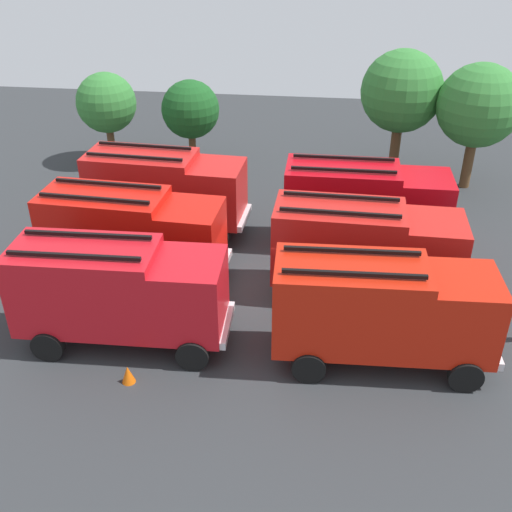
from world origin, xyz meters
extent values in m
plane|color=#2D3033|center=(0.00, 0.00, 0.00)|extent=(54.00, 54.00, 0.00)
cube|color=red|center=(-1.69, -3.95, 2.10)|extent=(2.26, 2.55, 2.60)
cube|color=#8C9EAD|center=(-0.65, -3.92, 2.41)|extent=(0.13, 2.13, 1.46)
cube|color=red|center=(-5.19, -4.04, 2.25)|extent=(4.86, 2.62, 2.90)
cube|color=black|center=(-5.21, -3.35, 3.82)|extent=(4.32, 0.23, 0.12)
cube|color=black|center=(-5.18, -4.72, 3.82)|extent=(4.32, 0.23, 0.12)
cube|color=silver|center=(-0.50, -3.92, 0.95)|extent=(0.26, 2.38, 0.28)
cylinder|color=black|center=(-1.53, -2.74, 0.55)|extent=(1.11, 0.38, 1.10)
cylinder|color=black|center=(-1.46, -5.14, 0.55)|extent=(1.11, 0.38, 1.10)
cylinder|color=black|center=(-6.42, -2.87, 0.55)|extent=(1.11, 0.38, 1.10)
cylinder|color=black|center=(-6.36, -5.27, 0.55)|extent=(1.11, 0.38, 1.10)
cube|color=red|center=(6.99, -3.90, 2.10)|extent=(2.29, 2.58, 2.60)
cube|color=#8C9EAD|center=(8.04, -3.87, 2.41)|extent=(0.16, 2.13, 1.46)
cube|color=red|center=(3.50, -4.03, 2.25)|extent=(4.89, 2.67, 2.90)
cube|color=black|center=(3.47, -3.35, 3.82)|extent=(4.32, 0.28, 0.12)
cube|color=black|center=(3.52, -4.72, 3.82)|extent=(4.32, 0.28, 0.12)
cube|color=silver|center=(8.19, -3.86, 0.95)|extent=(0.29, 2.38, 0.28)
cylinder|color=black|center=(7.15, -2.70, 0.55)|extent=(1.11, 0.39, 1.10)
cylinder|color=black|center=(7.24, -5.10, 0.55)|extent=(1.11, 0.39, 1.10)
cylinder|color=black|center=(2.25, -2.88, 0.55)|extent=(1.11, 0.39, 1.10)
cylinder|color=black|center=(2.34, -5.28, 0.55)|extent=(1.11, 0.39, 1.10)
cube|color=red|center=(-2.47, -0.12, 2.10)|extent=(2.33, 2.62, 2.60)
cube|color=#8C9EAD|center=(-1.42, -0.18, 2.41)|extent=(0.20, 2.13, 1.46)
cube|color=red|center=(-5.96, 0.07, 2.25)|extent=(4.93, 2.76, 2.90)
cube|color=black|center=(-5.92, 0.76, 3.82)|extent=(4.32, 0.36, 0.12)
cube|color=black|center=(-6.00, -0.62, 3.82)|extent=(4.32, 0.36, 0.12)
cube|color=silver|center=(-1.27, -0.19, 0.95)|extent=(0.33, 2.38, 0.28)
cylinder|color=black|center=(-2.20, 1.07, 0.55)|extent=(1.12, 0.41, 1.10)
cylinder|color=black|center=(-2.33, -1.33, 0.55)|extent=(1.12, 0.41, 1.10)
cylinder|color=black|center=(-7.10, 1.33, 0.55)|extent=(1.12, 0.41, 1.10)
cylinder|color=black|center=(-7.23, -1.06, 0.55)|extent=(1.12, 0.41, 1.10)
cube|color=red|center=(6.61, -0.10, 2.10)|extent=(2.27, 2.56, 2.60)
cube|color=#8C9EAD|center=(7.66, -0.12, 2.41)|extent=(0.14, 2.13, 1.46)
cube|color=red|center=(3.11, 0.00, 2.25)|extent=(4.87, 2.63, 2.90)
cube|color=black|center=(3.13, 0.69, 3.82)|extent=(4.32, 0.24, 0.12)
cube|color=black|center=(3.09, -0.69, 3.82)|extent=(4.32, 0.24, 0.12)
cube|color=silver|center=(7.81, -0.13, 0.95)|extent=(0.26, 2.38, 0.28)
cylinder|color=black|center=(6.84, 1.10, 0.55)|extent=(1.11, 0.38, 1.10)
cylinder|color=black|center=(6.78, -1.30, 0.55)|extent=(1.11, 0.38, 1.10)
cylinder|color=black|center=(1.94, 1.23, 0.55)|extent=(1.11, 0.38, 1.10)
cylinder|color=black|center=(1.88, -1.17, 0.55)|extent=(1.11, 0.38, 1.10)
cube|color=red|center=(-2.21, 4.12, 2.10)|extent=(2.34, 2.62, 2.60)
cube|color=#8C9EAD|center=(-1.16, 4.06, 2.41)|extent=(0.20, 2.13, 1.46)
cube|color=red|center=(-5.71, 4.32, 2.25)|extent=(4.94, 2.77, 2.90)
cube|color=black|center=(-5.67, 5.01, 3.82)|extent=(4.32, 0.37, 0.12)
cube|color=black|center=(-5.75, 3.63, 3.82)|extent=(4.32, 0.37, 0.12)
cube|color=silver|center=(-1.01, 4.05, 0.95)|extent=(0.34, 2.38, 0.28)
cylinder|color=black|center=(-1.94, 5.30, 0.55)|extent=(1.12, 0.41, 1.10)
cylinder|color=black|center=(-2.08, 2.91, 0.55)|extent=(1.12, 0.41, 1.10)
cylinder|color=black|center=(-6.84, 5.59, 0.55)|extent=(1.12, 0.41, 1.10)
cylinder|color=black|center=(-6.97, 3.19, 0.55)|extent=(1.12, 0.41, 1.10)
cube|color=red|center=(6.72, 3.94, 2.10)|extent=(2.20, 2.50, 2.60)
cube|color=#8C9EAD|center=(7.77, 3.93, 2.41)|extent=(0.08, 2.13, 1.46)
cube|color=red|center=(3.22, 3.94, 2.25)|extent=(4.80, 2.51, 2.90)
cube|color=black|center=(3.23, 4.63, 3.82)|extent=(4.32, 0.13, 0.12)
cube|color=black|center=(3.22, 3.25, 3.82)|extent=(4.32, 0.13, 0.12)
cube|color=silver|center=(7.92, 3.93, 0.95)|extent=(0.20, 2.38, 0.28)
cylinder|color=black|center=(6.93, 5.14, 0.55)|extent=(1.10, 0.35, 1.10)
cylinder|color=black|center=(6.92, 2.74, 0.55)|extent=(1.10, 0.35, 1.10)
cylinder|color=black|center=(2.03, 5.14, 0.55)|extent=(1.10, 0.35, 1.10)
cylinder|color=black|center=(2.02, 2.74, 0.55)|extent=(1.10, 0.35, 1.10)
cylinder|color=black|center=(4.90, 7.15, 0.41)|extent=(0.16, 0.16, 0.83)
cylinder|color=black|center=(4.69, 7.17, 0.41)|extent=(0.16, 0.16, 0.83)
cube|color=black|center=(4.79, 7.16, 1.19)|extent=(0.44, 0.28, 0.72)
sphere|color=tan|center=(4.79, 7.16, 1.67)|extent=(0.23, 0.23, 0.23)
cylinder|color=black|center=(4.79, 7.16, 1.76)|extent=(0.29, 0.29, 0.07)
cylinder|color=brown|center=(-9.96, 12.18, 1.05)|extent=(0.42, 0.42, 2.09)
sphere|color=#337A33|center=(-9.96, 12.18, 3.51)|extent=(3.35, 3.35, 3.35)
cylinder|color=brown|center=(-5.12, 12.03, 1.00)|extent=(0.40, 0.40, 2.00)
sphere|color=#19511E|center=(-5.12, 12.03, 3.36)|extent=(3.20, 3.20, 3.20)
cylinder|color=brown|center=(6.26, 12.66, 1.36)|extent=(0.54, 0.54, 2.72)
sphere|color=#337A33|center=(6.26, 12.66, 4.57)|extent=(4.36, 4.36, 4.36)
cylinder|color=brown|center=(9.95, 11.03, 1.32)|extent=(0.53, 0.53, 2.63)
sphere|color=#337A33|center=(9.95, 11.03, 4.43)|extent=(4.22, 4.22, 4.22)
cone|color=#F2600C|center=(-3.39, -6.05, 0.31)|extent=(0.44, 0.44, 0.63)
cone|color=#F2600C|center=(-5.71, 1.92, 0.28)|extent=(0.40, 0.40, 0.57)
cone|color=#F2600C|center=(-5.98, 6.18, 0.28)|extent=(0.40, 0.40, 0.57)
camera|label=1|loc=(2.47, -20.18, 13.47)|focal=42.58mm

